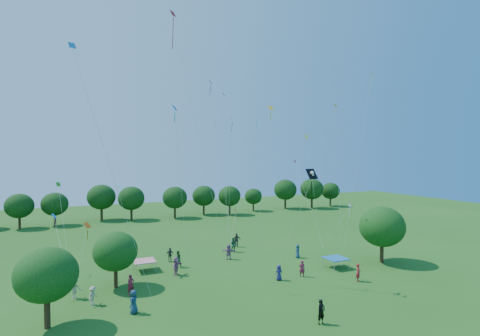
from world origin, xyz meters
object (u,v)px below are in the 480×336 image
(tent_blue, at_px, (336,258))
(near_tree_north, at_px, (115,251))
(man_in_black, at_px, (321,312))
(pirate_kite, at_px, (311,176))
(near_tree_east, at_px, (382,227))
(red_high_kite, at_px, (183,66))
(tent_red_stripe, at_px, (144,261))
(near_tree_west, at_px, (46,275))

(tent_blue, bearing_deg, near_tree_north, 171.00)
(man_in_black, height_order, pirate_kite, pirate_kite)
(near_tree_east, height_order, tent_blue, near_tree_east)
(tent_blue, distance_m, pirate_kite, 11.55)
(man_in_black, xyz_separation_m, pirate_kite, (3.75, 6.66, 9.39))
(near_tree_east, relative_size, red_high_kite, 0.25)
(near_tree_east, relative_size, tent_red_stripe, 2.89)
(tent_blue, bearing_deg, tent_red_stripe, 158.55)
(near_tree_west, bearing_deg, red_high_kite, 30.38)
(near_tree_west, height_order, near_tree_north, near_tree_west)
(near_tree_east, xyz_separation_m, tent_red_stripe, (-25.07, 7.93, -3.04))
(near_tree_north, height_order, man_in_black, near_tree_north)
(near_tree_north, relative_size, tent_blue, 2.35)
(tent_red_stripe, height_order, tent_blue, same)
(tent_red_stripe, bearing_deg, pirate_kite, -40.36)
(tent_blue, bearing_deg, near_tree_east, -4.44)
(tent_blue, relative_size, pirate_kite, 0.23)
(near_tree_east, bearing_deg, tent_blue, 175.56)
(near_tree_east, height_order, tent_red_stripe, near_tree_east)
(tent_red_stripe, bearing_deg, man_in_black, -62.20)
(near_tree_west, distance_m, red_high_kite, 22.00)
(near_tree_north, relative_size, man_in_black, 2.88)
(tent_blue, relative_size, red_high_kite, 0.09)
(near_tree_west, xyz_separation_m, pirate_kite, (21.67, -0.74, 6.50))
(tent_blue, xyz_separation_m, man_in_black, (-9.58, -10.37, -0.14))
(near_tree_north, xyz_separation_m, tent_red_stripe, (3.27, 3.93, -2.32))
(near_tree_north, xyz_separation_m, pirate_kite, (16.41, -7.24, 6.93))
(tent_red_stripe, bearing_deg, near_tree_west, -129.26)
(near_tree_east, xyz_separation_m, pirate_kite, (-11.93, -3.24, 6.21))
(red_high_kite, bearing_deg, tent_blue, -14.30)
(tent_red_stripe, bearing_deg, near_tree_east, -17.55)
(near_tree_west, bearing_deg, near_tree_north, 51.01)
(man_in_black, bearing_deg, tent_red_stripe, 108.42)
(near_tree_west, distance_m, near_tree_north, 8.37)
(tent_blue, height_order, man_in_black, man_in_black)
(red_high_kite, bearing_deg, man_in_black, -67.13)
(near_tree_east, distance_m, tent_blue, 6.83)
(near_tree_north, bearing_deg, pirate_kite, -23.80)
(near_tree_west, height_order, man_in_black, near_tree_west)
(red_high_kite, bearing_deg, near_tree_north, -176.01)
(tent_red_stripe, height_order, man_in_black, man_in_black)
(near_tree_east, height_order, pirate_kite, pirate_kite)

